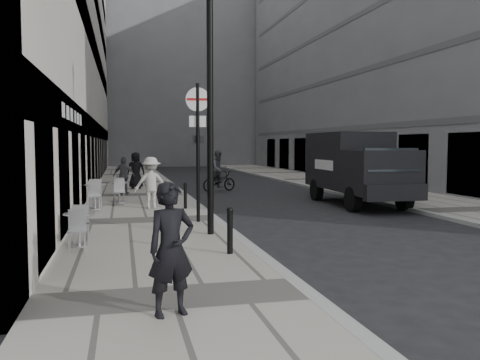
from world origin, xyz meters
The scene contains 18 objects.
sidewalk centered at (-2.00, 18.00, 0.06)m, with size 4.00×60.00×0.12m, color gray.
far_sidewalk centered at (9.00, 18.00, 0.06)m, with size 4.00×60.00×0.12m, color gray.
building_left centered at (-6.00, 24.50, 9.00)m, with size 4.00×45.00×18.00m, color beige.
building_right centered at (14.00, 24.50, 10.00)m, with size 6.00×45.00×20.00m, color slate.
building_far centered at (1.50, 56.00, 11.00)m, with size 24.00×16.00×22.00m, color slate.
walking_man centered at (-2.09, 1.90, 0.98)m, with size 0.62×0.41×1.71m, color black.
sign_post centered at (-0.60, 9.66, 2.60)m, with size 0.67×0.14×3.88m.
lamppost centered at (-0.60, 7.61, 3.48)m, with size 0.27×0.27×6.04m.
bollard_near centered at (-0.60, 5.32, 0.56)m, with size 0.12×0.12×0.87m, color black.
bollard_far centered at (-0.60, 12.68, 0.53)m, with size 0.11×0.11×0.83m, color black.
panel_van centered at (6.01, 13.38, 1.56)m, with size 2.38×5.95×2.76m.
cyclist centered at (1.95, 19.98, 0.79)m, with size 1.98×1.35×2.02m.
pedestrian_a centered at (-2.61, 18.10, 0.94)m, with size 0.97×0.40×1.65m, color #5C5C61.
pedestrian_b centered at (-1.73, 13.02, 1.00)m, with size 1.13×0.65×1.75m, color #B4AFA6.
pedestrian_c centered at (-2.03, 21.10, 1.03)m, with size 0.88×0.58×1.81m, color black.
cafe_table_near centered at (-3.60, 6.77, 0.55)m, with size 0.66×1.48×0.84m.
cafe_table_mid centered at (-2.80, 14.94, 0.58)m, with size 0.71×1.60×0.91m.
cafe_table_far centered at (-3.60, 13.23, 0.61)m, with size 0.76×1.71×0.98m.
Camera 1 is at (-2.68, -4.50, 2.31)m, focal length 38.00 mm.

